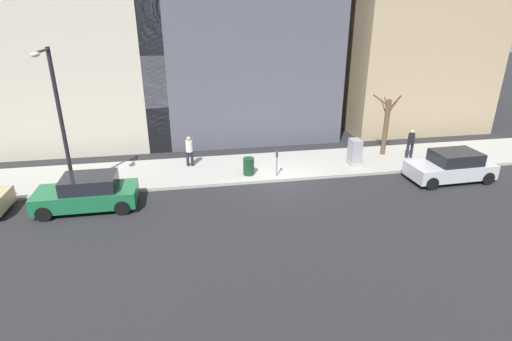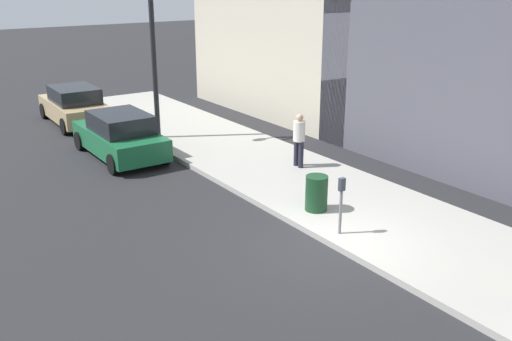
% 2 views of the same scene
% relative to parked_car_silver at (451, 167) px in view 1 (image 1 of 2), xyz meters
% --- Properties ---
extents(ground_plane, '(120.00, 120.00, 0.00)m').
position_rel_parked_car_silver_xyz_m(ground_plane, '(1.26, 8.49, -0.74)').
color(ground_plane, '#232326').
extents(sidewalk, '(4.00, 36.00, 0.15)m').
position_rel_parked_car_silver_xyz_m(sidewalk, '(3.26, 8.49, -0.66)').
color(sidewalk, '#9E9B93').
rests_on(sidewalk, ground).
extents(parked_car_silver, '(2.03, 4.25, 1.52)m').
position_rel_parked_car_silver_xyz_m(parked_car_silver, '(0.00, 0.00, 0.00)').
color(parked_car_silver, '#B7B7BC').
rests_on(parked_car_silver, ground).
extents(parked_car_green, '(1.93, 4.21, 1.52)m').
position_rel_parked_car_silver_xyz_m(parked_car_green, '(-0.04, 17.39, 0.00)').
color(parked_car_green, '#196038').
rests_on(parked_car_green, ground).
extents(parking_meter, '(0.14, 0.10, 1.35)m').
position_rel_parked_car_silver_xyz_m(parking_meter, '(1.71, 8.62, 0.24)').
color(parking_meter, slate).
rests_on(parking_meter, sidewalk).
extents(utility_box, '(0.83, 0.61, 1.43)m').
position_rel_parked_car_silver_xyz_m(utility_box, '(2.56, 4.08, 0.11)').
color(utility_box, '#A8A399').
rests_on(utility_box, sidewalk).
extents(streetlamp, '(1.97, 0.32, 6.50)m').
position_rel_parked_car_silver_xyz_m(streetlamp, '(1.55, 18.44, 3.28)').
color(streetlamp, black).
rests_on(streetlamp, sidewalk).
extents(bare_tree, '(1.50, 1.75, 3.61)m').
position_rel_parked_car_silver_xyz_m(bare_tree, '(3.88, 1.72, 1.19)').
color(bare_tree, brown).
rests_on(bare_tree, sidewalk).
extents(trash_bin, '(0.56, 0.56, 0.90)m').
position_rel_parked_car_silver_xyz_m(trash_bin, '(2.16, 9.99, -0.14)').
color(trash_bin, '#14381E').
rests_on(trash_bin, sidewalk).
extents(pedestrian_near_meter, '(0.36, 0.40, 1.66)m').
position_rel_parked_car_silver_xyz_m(pedestrian_near_meter, '(3.04, 0.52, 0.35)').
color(pedestrian_near_meter, '#1E1E2D').
rests_on(pedestrian_near_meter, sidewalk).
extents(pedestrian_midblock, '(0.36, 0.40, 1.66)m').
position_rel_parked_car_silver_xyz_m(pedestrian_midblock, '(3.94, 12.93, 0.35)').
color(pedestrian_midblock, '#1E1E2D').
rests_on(pedestrian_midblock, sidewalk).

